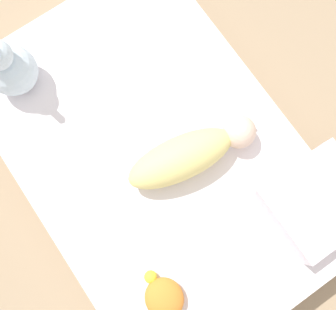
# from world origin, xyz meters

# --- Properties ---
(ground_plane) EXTENTS (12.00, 12.00, 0.00)m
(ground_plane) POSITION_xyz_m (0.00, 0.00, 0.00)
(ground_plane) COLOR #9E8466
(bed_mattress) EXTENTS (1.52, 1.02, 0.23)m
(bed_mattress) POSITION_xyz_m (0.00, 0.00, 0.12)
(bed_mattress) COLOR white
(bed_mattress) RESTS_ON ground_plane
(burp_cloth) EXTENTS (0.16, 0.18, 0.02)m
(burp_cloth) POSITION_xyz_m (-0.06, -0.29, 0.24)
(burp_cloth) COLOR white
(burp_cloth) RESTS_ON bed_mattress
(swaddled_baby) EXTENTS (0.23, 0.53, 0.15)m
(swaddled_baby) POSITION_xyz_m (-0.09, -0.10, 0.31)
(swaddled_baby) COLOR #EFDB7F
(swaddled_baby) RESTS_ON bed_mattress
(pillow) EXTENTS (0.32, 0.35, 0.10)m
(pillow) POSITION_xyz_m (-0.50, -0.39, 0.28)
(pillow) COLOR white
(pillow) RESTS_ON bed_mattress
(bunny_plush) EXTENTS (0.20, 0.20, 0.36)m
(bunny_plush) POSITION_xyz_m (0.56, 0.28, 0.36)
(bunny_plush) COLOR silver
(bunny_plush) RESTS_ON bed_mattress
(turtle_plush) EXTENTS (0.19, 0.14, 0.07)m
(turtle_plush) POSITION_xyz_m (-0.46, 0.28, 0.27)
(turtle_plush) COLOR orange
(turtle_plush) RESTS_ON bed_mattress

